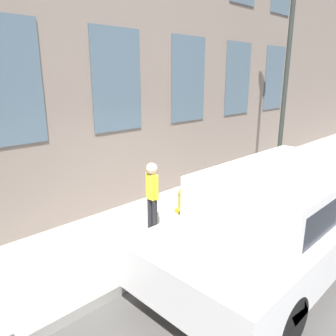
{
  "coord_description": "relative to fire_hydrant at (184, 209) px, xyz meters",
  "views": [
    {
      "loc": [
        -3.35,
        4.19,
        3.07
      ],
      "look_at": [
        0.76,
        0.13,
        1.42
      ],
      "focal_mm": 35.0,
      "sensor_mm": 36.0,
      "label": 1
    }
  ],
  "objects": [
    {
      "name": "person",
      "position": [
        0.41,
        0.44,
        0.37
      ],
      "size": [
        0.33,
        0.22,
        1.36
      ],
      "rotation": [
        0.0,
        0.0,
        2.39
      ],
      "color": "#232328",
      "rests_on": "sidewalk"
    },
    {
      "name": "parked_truck_white_near",
      "position": [
        -1.74,
        -0.48,
        0.36
      ],
      "size": [
        2.02,
        5.01,
        1.66
      ],
      "color": "black",
      "rests_on": "ground_plane"
    },
    {
      "name": "fire_hydrant",
      "position": [
        0.0,
        0.0,
        0.0
      ],
      "size": [
        0.28,
        0.41,
        0.86
      ],
      "color": "gold",
      "rests_on": "sidewalk"
    },
    {
      "name": "ground_plane",
      "position": [
        -0.55,
        0.09,
        -0.6
      ],
      "size": [
        80.0,
        80.0,
        0.0
      ],
      "primitive_type": "plane",
      "color": "#514F4C"
    },
    {
      "name": "sidewalk",
      "position": [
        0.65,
        0.09,
        -0.52
      ],
      "size": [
        2.4,
        60.0,
        0.16
      ],
      "color": "#9E9B93",
      "rests_on": "ground_plane"
    },
    {
      "name": "street_lamp",
      "position": [
        0.26,
        -4.23,
        3.42
      ],
      "size": [
        0.36,
        0.36,
        6.3
      ],
      "color": "#2D332D",
      "rests_on": "sidewalk"
    }
  ]
}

